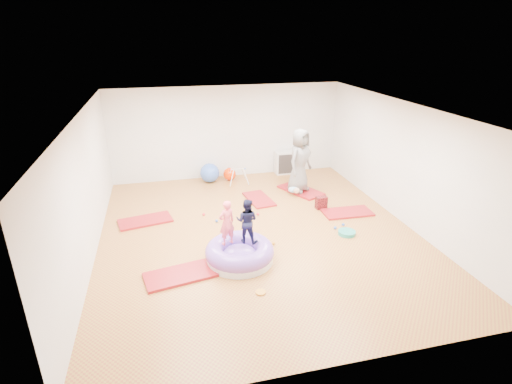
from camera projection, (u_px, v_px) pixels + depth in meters
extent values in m
cube|color=#A78332|center=(259.00, 233.00, 9.08)|extent=(7.00, 8.00, 0.01)
cube|color=white|center=(260.00, 110.00, 8.02)|extent=(7.00, 8.00, 0.01)
cube|color=silver|center=(227.00, 132.00, 12.15)|extent=(7.00, 0.01, 2.80)
cube|color=silver|center=(338.00, 282.00, 4.95)|extent=(7.00, 0.01, 2.80)
cube|color=silver|center=(86.00, 190.00, 7.78)|extent=(0.01, 8.00, 2.80)
cube|color=silver|center=(404.00, 164.00, 9.32)|extent=(0.01, 8.00, 2.80)
cube|color=maroon|center=(180.00, 275.00, 7.50)|extent=(1.41, 0.89, 0.05)
cube|color=maroon|center=(145.00, 221.00, 9.62)|extent=(1.34, 0.85, 0.05)
cube|color=maroon|center=(259.00, 199.00, 10.86)|extent=(0.72, 1.21, 0.05)
cube|color=maroon|center=(347.00, 212.00, 10.06)|extent=(1.24, 0.65, 0.05)
cube|color=maroon|center=(301.00, 190.00, 11.43)|extent=(1.16, 1.48, 0.06)
cylinder|color=silver|center=(240.00, 257.00, 7.98)|extent=(1.33, 1.33, 0.15)
torus|color=#7950C0|center=(240.00, 251.00, 7.93)|extent=(1.37, 1.37, 0.36)
ellipsoid|color=#7950C0|center=(240.00, 255.00, 7.96)|extent=(0.73, 0.73, 0.33)
imported|color=#FF5B6D|center=(227.00, 220.00, 7.75)|extent=(0.40, 0.33, 0.93)
imported|color=#131534|center=(247.00, 219.00, 7.83)|extent=(0.56, 0.52, 0.92)
imported|color=slate|center=(300.00, 160.00, 11.04)|extent=(1.03, 0.98, 1.78)
ellipsoid|color=#95C4EC|center=(295.00, 189.00, 11.16)|extent=(0.37, 0.23, 0.21)
sphere|color=tan|center=(297.00, 191.00, 11.00)|extent=(0.17, 0.17, 0.17)
sphere|color=blue|center=(343.00, 225.00, 9.41)|extent=(0.07, 0.07, 0.07)
sphere|color=orange|center=(248.00, 244.00, 8.56)|extent=(0.07, 0.07, 0.07)
sphere|color=red|center=(330.00, 209.00, 10.21)|extent=(0.07, 0.07, 0.07)
sphere|color=red|center=(204.00, 214.00, 9.93)|extent=(0.07, 0.07, 0.07)
sphere|color=blue|center=(217.00, 221.00, 9.59)|extent=(0.07, 0.07, 0.07)
sphere|color=red|center=(258.00, 214.00, 9.96)|extent=(0.07, 0.07, 0.07)
sphere|color=orange|center=(230.00, 222.00, 9.53)|extent=(0.07, 0.07, 0.07)
sphere|color=blue|center=(335.00, 228.00, 9.26)|extent=(0.07, 0.07, 0.07)
sphere|color=orange|center=(274.00, 243.00, 8.59)|extent=(0.07, 0.07, 0.07)
sphere|color=blue|center=(249.00, 231.00, 9.12)|extent=(0.07, 0.07, 0.07)
sphere|color=blue|center=(210.00, 173.00, 12.05)|extent=(0.58, 0.58, 0.58)
sphere|color=#F13100|center=(230.00, 174.00, 12.24)|extent=(0.38, 0.38, 0.38)
cylinder|color=silver|center=(232.00, 178.00, 11.73)|extent=(0.17, 0.18, 0.46)
cylinder|color=silver|center=(230.00, 174.00, 12.09)|extent=(0.17, 0.18, 0.46)
cylinder|color=silver|center=(246.00, 177.00, 11.83)|extent=(0.17, 0.18, 0.46)
cylinder|color=silver|center=(243.00, 173.00, 12.18)|extent=(0.17, 0.18, 0.46)
cylinder|color=silver|center=(238.00, 169.00, 11.88)|extent=(0.45, 0.03, 0.03)
sphere|color=red|center=(230.00, 170.00, 11.83)|extent=(0.05, 0.05, 0.05)
sphere|color=blue|center=(245.00, 169.00, 11.93)|extent=(0.05, 0.05, 0.05)
cube|color=silver|center=(286.00, 162.00, 12.77)|extent=(0.72, 0.35, 0.72)
cube|color=#2C2929|center=(288.00, 164.00, 12.61)|extent=(0.62, 0.02, 0.62)
cube|color=silver|center=(287.00, 163.00, 12.72)|extent=(0.02, 0.25, 0.63)
cube|color=silver|center=(287.00, 163.00, 12.72)|extent=(0.63, 0.25, 0.02)
cylinder|color=teal|center=(347.00, 233.00, 9.02)|extent=(0.39, 0.39, 0.09)
cube|color=maroon|center=(321.00, 203.00, 10.28)|extent=(0.29, 0.19, 0.33)
cylinder|color=orange|center=(261.00, 292.00, 7.02)|extent=(0.18, 0.18, 0.03)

